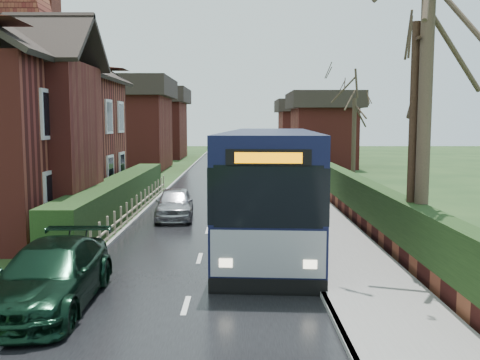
{
  "coord_description": "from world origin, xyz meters",
  "views": [
    {
      "loc": [
        1.15,
        -17.16,
        3.97
      ],
      "look_at": [
        1.18,
        2.65,
        1.8
      ],
      "focal_mm": 40.0,
      "sensor_mm": 36.0,
      "label": 1
    }
  ],
  "objects_px": {
    "car_green": "(50,276)",
    "telegraph_pole": "(412,146)",
    "bus_stop_sign": "(312,203)",
    "car_silver": "(175,203)",
    "bus": "(270,186)"
  },
  "relations": [
    {
      "from": "telegraph_pole",
      "to": "bus_stop_sign",
      "type": "bearing_deg",
      "value": 174.89
    },
    {
      "from": "car_silver",
      "to": "car_green",
      "type": "relative_size",
      "value": 0.79
    },
    {
      "from": "bus_stop_sign",
      "to": "car_green",
      "type": "bearing_deg",
      "value": -170.57
    },
    {
      "from": "car_green",
      "to": "telegraph_pole",
      "type": "bearing_deg",
      "value": 19.07
    },
    {
      "from": "bus",
      "to": "bus_stop_sign",
      "type": "distance_m",
      "value": 3.03
    },
    {
      "from": "car_green",
      "to": "bus_stop_sign",
      "type": "relative_size",
      "value": 1.84
    },
    {
      "from": "car_silver",
      "to": "bus",
      "type": "bearing_deg",
      "value": -50.27
    },
    {
      "from": "bus_stop_sign",
      "to": "telegraph_pole",
      "type": "xyz_separation_m",
      "value": [
        2.6,
        -0.62,
        1.64
      ]
    },
    {
      "from": "car_green",
      "to": "telegraph_pole",
      "type": "xyz_separation_m",
      "value": [
        8.7,
        3.15,
        2.65
      ]
    },
    {
      "from": "bus",
      "to": "car_green",
      "type": "bearing_deg",
      "value": -123.73
    },
    {
      "from": "car_silver",
      "to": "car_green",
      "type": "bearing_deg",
      "value": -101.43
    },
    {
      "from": "car_green",
      "to": "telegraph_pole",
      "type": "height_order",
      "value": "telegraph_pole"
    },
    {
      "from": "telegraph_pole",
      "to": "bus",
      "type": "bearing_deg",
      "value": 144.37
    },
    {
      "from": "car_green",
      "to": "bus_stop_sign",
      "type": "height_order",
      "value": "bus_stop_sign"
    },
    {
      "from": "car_silver",
      "to": "telegraph_pole",
      "type": "relative_size",
      "value": 0.56
    }
  ]
}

